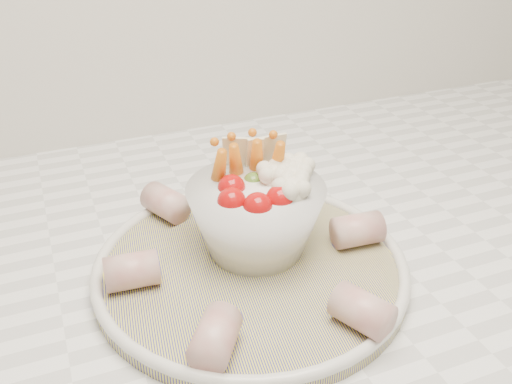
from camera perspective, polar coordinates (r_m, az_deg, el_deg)
name	(u,v)px	position (r m, az deg, el deg)	size (l,w,h in m)	color
serving_platter	(251,266)	(0.59, -0.54, -7.44)	(0.35, 0.35, 0.02)	navy
veggie_bowl	(257,212)	(0.58, 0.15, -2.02)	(0.14, 0.14, 0.11)	white
cured_meat_rolls	(251,249)	(0.57, -0.55, -5.75)	(0.29, 0.30, 0.03)	#AE554F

